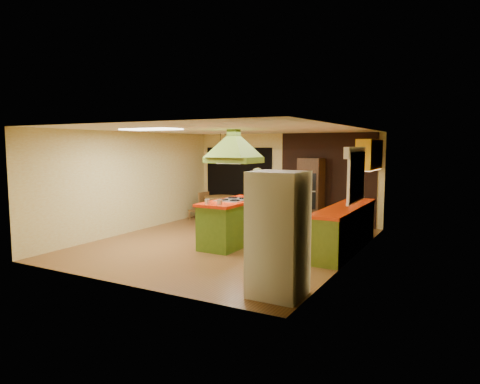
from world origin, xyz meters
The scene contains 21 objects.
ground centered at (0.00, 0.00, 0.00)m, with size 6.50×6.50×0.00m, color brown.
room_walls centered at (0.00, 0.00, 1.25)m, with size 5.50×6.50×6.50m.
ceiling_plane centered at (0.00, 0.00, 2.50)m, with size 6.50×6.50×0.00m, color silver.
brick_panel centered at (1.25, 3.23, 1.25)m, with size 2.64×0.03×2.50m, color #381E14.
nook_opening centered at (-1.50, 3.23, 1.05)m, with size 2.20×0.03×2.10m, color black.
right_counter centered at (2.45, 0.60, 0.46)m, with size 0.62×3.05×0.92m.
upper_cabinets centered at (2.57, 2.20, 1.95)m, with size 0.34×1.40×0.70m, color yellow.
window_right centered at (2.70, 0.40, 1.77)m, with size 0.12×1.35×1.06m.
fluor_panel centered at (-1.10, -1.20, 2.48)m, with size 1.20×0.60×0.03m, color white.
kitchen_island centered at (0.18, -0.03, 0.50)m, with size 0.80×1.97×0.99m.
range_hood centered at (0.18, -0.03, 2.25)m, with size 1.11×0.82×0.80m.
man centered at (0.13, 1.31, 0.81)m, with size 0.59×0.39×1.62m, color brown.
refrigerator centered at (2.33, -2.54, 0.90)m, with size 0.74×0.70×1.80m, color white.
wall_oven centered at (0.89, 2.95, 0.91)m, with size 0.61×0.61×1.83m.
dining_table centered at (-1.63, 2.40, 0.49)m, with size 0.93×0.93×0.70m.
chair_left centered at (-2.33, 2.30, 0.41)m, with size 0.45×0.45×0.82m, color brown, non-canonical shape.
chair_near centered at (-1.38, 1.75, 0.35)m, with size 0.39×0.39×0.71m, color brown, non-canonical shape.
pendant_lamp centered at (-1.63, 2.40, 1.90)m, with size 0.31×0.31×0.20m, color #FF9E3F.
canister_large centered at (2.40, 1.69, 1.04)m, with size 0.16×0.16×0.24m, color beige.
canister_medium centered at (2.40, 1.42, 1.02)m, with size 0.14×0.14×0.20m, color beige.
canister_small centered at (2.40, 1.35, 1.00)m, with size 0.12×0.12×0.16m, color beige.
Camera 1 is at (4.71, -8.04, 2.15)m, focal length 32.00 mm.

